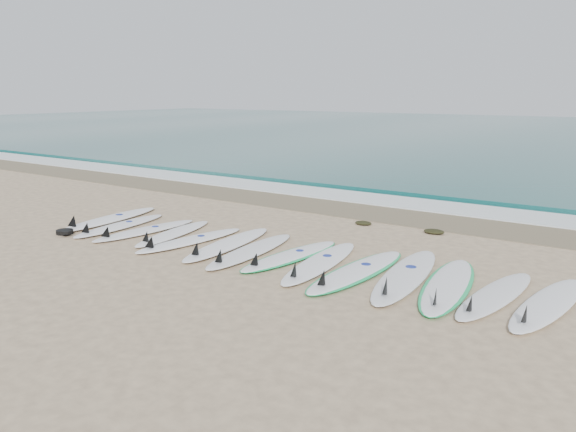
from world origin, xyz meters
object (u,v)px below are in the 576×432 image
Objects in this scene: surfboard_0 at (108,219)px; surfboard_13 at (547,304)px; surfboard_7 at (290,256)px; leash_coil at (65,232)px.

surfboard_13 is (8.72, 0.00, -0.00)m from surfboard_0.
surfboard_0 is at bearing -174.22° from surfboard_7.
surfboard_0 is at bearing -173.07° from surfboard_13.
surfboard_0 is 8.72m from surfboard_13.
leash_coil is (-4.54, -1.13, 0.00)m from surfboard_7.
surfboard_0 is at bearing 99.57° from leash_coil.
surfboard_0 reaches higher than surfboard_13.
surfboard_13 reaches higher than leash_coil.
surfboard_7 is at bearing 13.99° from leash_coil.
leash_coil is (0.20, -1.17, -0.01)m from surfboard_0.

